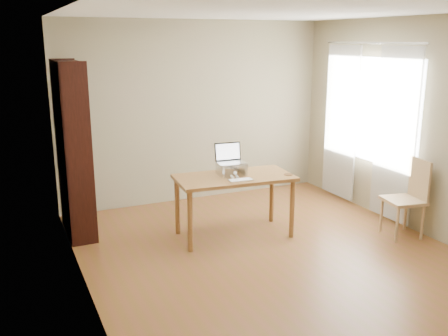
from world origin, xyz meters
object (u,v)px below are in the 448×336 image
keyboard (241,180)px  chair (408,195)px  bookshelf (74,150)px  cat (231,169)px  desk (234,184)px  laptop (229,158)px

keyboard → chair: chair is taller
bookshelf → chair: 4.05m
bookshelf → cat: size_ratio=4.38×
bookshelf → desk: (1.70, -0.89, -0.40)m
desk → chair: (1.91, -0.87, -0.14)m
laptop → chair: laptop is taller
laptop → chair: 2.20m
laptop → keyboard: 0.40m
cat → chair: chair is taller
desk → chair: size_ratio=1.51×
desk → laptop: laptop is taller
cat → keyboard: bearing=-79.7°
laptop → chair: size_ratio=0.36×
desk → chair: bearing=-19.5°
laptop → chair: bearing=-22.8°
bookshelf → keyboard: bearing=-33.5°
desk → laptop: bearing=94.9°
bookshelf → desk: size_ratio=1.46×
chair → bookshelf: bearing=164.5°
bookshelf → desk: 1.96m
keyboard → chair: (1.93, -0.65, -0.24)m
keyboard → cat: (0.03, 0.33, 0.05)m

